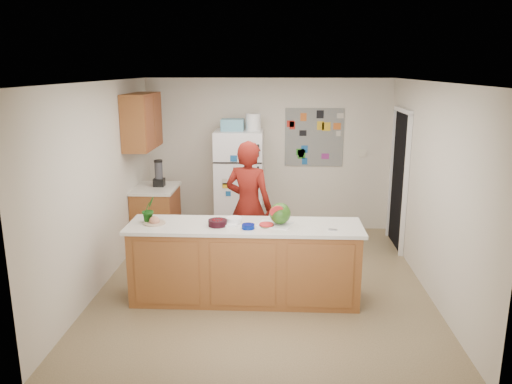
{
  "coord_description": "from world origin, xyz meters",
  "views": [
    {
      "loc": [
        0.19,
        -5.91,
        2.66
      ],
      "look_at": [
        -0.1,
        0.2,
        1.13
      ],
      "focal_mm": 35.0,
      "sensor_mm": 36.0,
      "label": 1
    }
  ],
  "objects_px": {
    "watermelon": "(280,214)",
    "cherry_bowl": "(218,223)",
    "refrigerator": "(239,183)",
    "person": "(249,206)"
  },
  "relations": [
    {
      "from": "refrigerator",
      "to": "watermelon",
      "type": "distance_m",
      "value": 2.46
    },
    {
      "from": "person",
      "to": "watermelon",
      "type": "relative_size",
      "value": 7.24
    },
    {
      "from": "watermelon",
      "to": "cherry_bowl",
      "type": "height_order",
      "value": "watermelon"
    },
    {
      "from": "refrigerator",
      "to": "cherry_bowl",
      "type": "distance_m",
      "value": 2.44
    },
    {
      "from": "refrigerator",
      "to": "cherry_bowl",
      "type": "xyz_separation_m",
      "value": [
        -0.05,
        -2.44,
        0.11
      ]
    },
    {
      "from": "watermelon",
      "to": "cherry_bowl",
      "type": "bearing_deg",
      "value": -174.16
    },
    {
      "from": "person",
      "to": "cherry_bowl",
      "type": "xyz_separation_m",
      "value": [
        -0.29,
        -1.0,
        0.08
      ]
    },
    {
      "from": "watermelon",
      "to": "cherry_bowl",
      "type": "distance_m",
      "value": 0.72
    },
    {
      "from": "cherry_bowl",
      "to": "refrigerator",
      "type": "bearing_deg",
      "value": 88.77
    },
    {
      "from": "refrigerator",
      "to": "watermelon",
      "type": "xyz_separation_m",
      "value": [
        0.65,
        -2.36,
        0.2
      ]
    }
  ]
}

